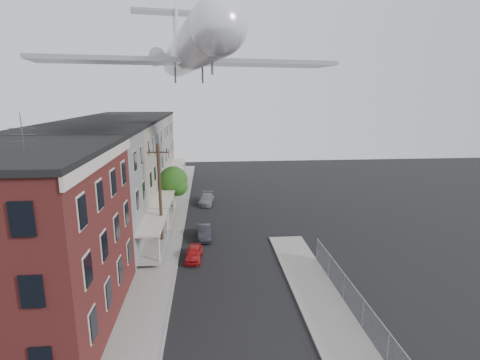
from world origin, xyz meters
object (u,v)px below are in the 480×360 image
object	(u,v)px
street_tree	(174,182)
airplane	(189,51)
car_far	(206,199)
utility_pole	(160,195)
car_mid	(204,232)
car_near	(194,253)

from	to	relation	value
street_tree	airplane	bearing A→B (deg)	-71.23
car_far	airplane	bearing A→B (deg)	-90.80
street_tree	airplane	distance (m)	14.99
utility_pole	car_far	bearing A→B (deg)	73.41
car_mid	car_near	bearing A→B (deg)	-103.35
utility_pole	car_mid	xyz separation A→B (m)	(3.62, 1.54, -4.09)
street_tree	car_far	world-z (taller)	street_tree
car_near	airplane	bearing A→B (deg)	95.73
street_tree	car_mid	xyz separation A→B (m)	(3.30, -8.38, -2.87)
car_near	car_mid	size ratio (longest dim) A/B	0.88
car_mid	airplane	distance (m)	16.13
car_mid	car_far	bearing A→B (deg)	85.91
utility_pole	airplane	xyz separation A→B (m)	(2.64, 3.12, 11.93)
utility_pole	car_mid	world-z (taller)	utility_pole
car_far	airplane	world-z (taller)	airplane
car_near	car_mid	xyz separation A→B (m)	(0.81, 4.50, 0.05)
utility_pole	street_tree	size ratio (longest dim) A/B	1.73
car_near	car_far	world-z (taller)	car_far
street_tree	car_far	distance (m)	5.32
airplane	car_far	bearing A→B (deg)	83.14
car_near	car_far	size ratio (longest dim) A/B	0.78
utility_pole	car_far	xyz separation A→B (m)	(3.80, 12.76, -4.09)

